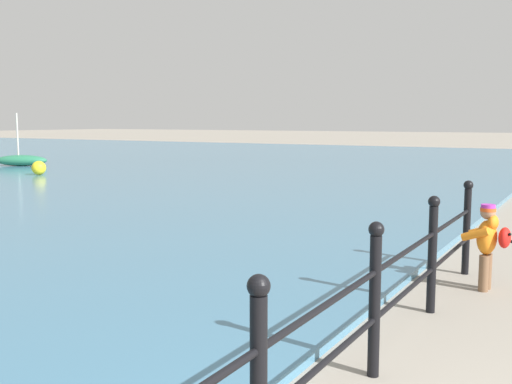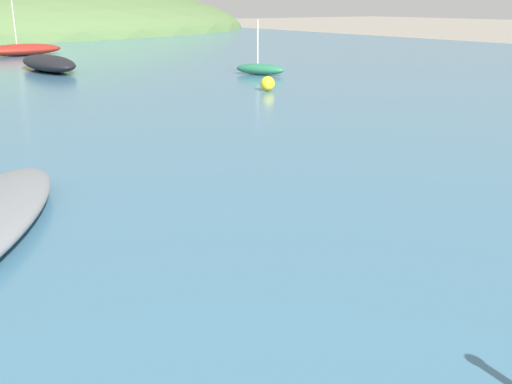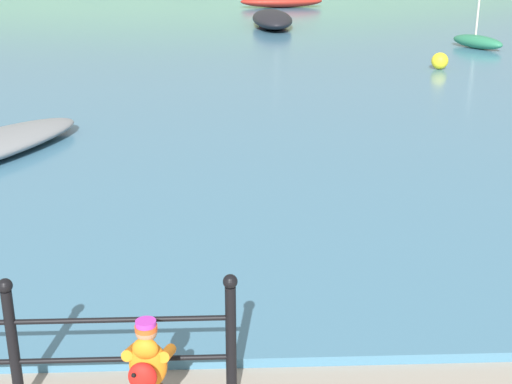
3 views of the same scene
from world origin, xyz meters
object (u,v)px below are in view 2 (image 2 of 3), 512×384
(boat_green_fishing, at_px, (48,63))
(boat_blue_hull, at_px, (21,50))
(mooring_buoy, at_px, (268,84))
(boat_white_sailboat, at_px, (260,69))

(boat_green_fishing, height_order, boat_blue_hull, boat_blue_hull)
(boat_green_fishing, distance_m, mooring_buoy, 11.07)
(boat_blue_hull, relative_size, boat_white_sailboat, 2.53)
(boat_green_fishing, xyz_separation_m, boat_white_sailboat, (6.65, -6.29, -0.10))
(boat_blue_hull, height_order, mooring_buoy, boat_blue_hull)
(boat_green_fishing, relative_size, boat_white_sailboat, 2.29)
(boat_green_fishing, height_order, mooring_buoy, boat_green_fishing)
(boat_green_fishing, relative_size, mooring_buoy, 10.41)
(boat_green_fishing, relative_size, boat_blue_hull, 0.91)
(boat_white_sailboat, xyz_separation_m, mooring_buoy, (-2.43, -3.94, 0.00))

